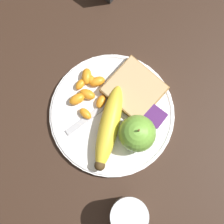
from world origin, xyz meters
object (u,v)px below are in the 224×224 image
(apple, at_px, (137,133))
(banana, at_px, (109,128))
(plate, at_px, (112,114))
(fork, at_px, (107,104))
(bread_slice, at_px, (134,90))
(juice_glass, at_px, (128,215))
(jam_packet, at_px, (153,116))

(apple, distance_m, banana, 0.06)
(plate, bearing_deg, banana, 116.02)
(banana, distance_m, fork, 0.06)
(banana, height_order, bread_slice, banana)
(juice_glass, bearing_deg, jam_packet, -67.43)
(plate, height_order, juice_glass, juice_glass)
(banana, height_order, jam_packet, banana)
(plate, height_order, bread_slice, bread_slice)
(juice_glass, xyz_separation_m, apple, (0.08, -0.13, 0.01))
(plate, xyz_separation_m, banana, (-0.01, 0.03, 0.02))
(bread_slice, bearing_deg, banana, 94.74)
(plate, distance_m, juice_glass, 0.21)
(fork, bearing_deg, bread_slice, -9.74)
(plate, height_order, banana, banana)
(plate, distance_m, bread_slice, 0.07)
(juice_glass, bearing_deg, banana, -39.53)
(bread_slice, height_order, fork, bread_slice)
(plate, xyz_separation_m, bread_slice, (-0.01, -0.07, 0.02))
(apple, height_order, fork, apple)
(fork, distance_m, jam_packet, 0.10)
(plate, relative_size, juice_glass, 3.01)
(juice_glass, xyz_separation_m, banana, (0.13, -0.11, -0.01))
(apple, distance_m, jam_packet, 0.06)
(juice_glass, relative_size, banana, 0.50)
(fork, xyz_separation_m, jam_packet, (-0.09, -0.04, 0.01))
(bread_slice, distance_m, jam_packet, 0.07)
(juice_glass, distance_m, apple, 0.16)
(apple, relative_size, bread_slice, 0.74)
(juice_glass, relative_size, bread_slice, 0.77)
(plate, distance_m, banana, 0.04)
(juice_glass, xyz_separation_m, bread_slice, (0.14, -0.21, -0.02))
(jam_packet, bearing_deg, bread_slice, -17.78)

